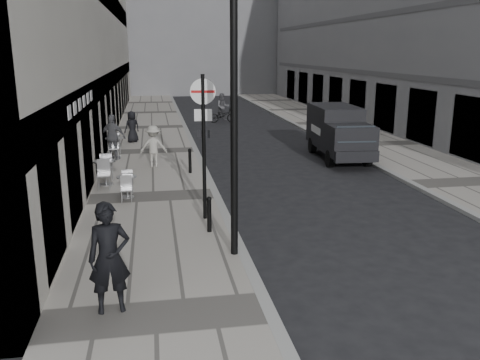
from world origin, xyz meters
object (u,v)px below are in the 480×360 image
object	(u,v)px
sign_post	(204,128)
lamppost	(234,101)
panel_van	(338,130)
walking_man	(109,258)
cyclist	(223,111)

from	to	relation	value
sign_post	lamppost	bearing A→B (deg)	-73.75
sign_post	panel_van	size ratio (longest dim) A/B	0.80
walking_man	cyclist	xyz separation A→B (m)	(5.39, 24.64, -0.37)
sign_post	cyclist	distance (m)	20.16
walking_man	cyclist	distance (m)	25.23
panel_van	walking_man	bearing A→B (deg)	-121.40
panel_van	sign_post	bearing A→B (deg)	-127.30
walking_man	sign_post	world-z (taller)	sign_post
panel_van	cyclist	distance (m)	12.73
lamppost	panel_van	size ratio (longest dim) A/B	1.27
sign_post	panel_van	distance (m)	10.12
cyclist	sign_post	bearing A→B (deg)	-101.33
sign_post	lamppost	distance (m)	2.82
sign_post	lamppost	xyz separation A→B (m)	(0.40, -2.62, 0.97)
walking_man	lamppost	world-z (taller)	lamppost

